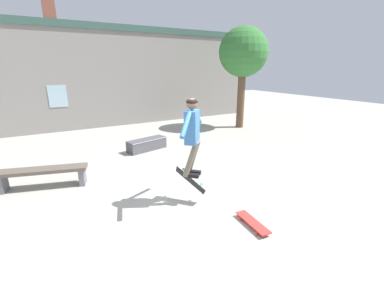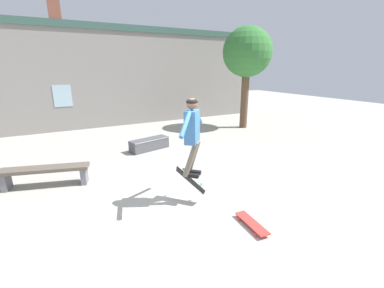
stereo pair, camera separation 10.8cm
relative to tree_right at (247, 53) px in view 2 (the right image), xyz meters
name	(u,v)px [view 2 (the right image)]	position (x,y,z in m)	size (l,w,h in m)	color
ground_plane	(181,207)	(-5.59, -5.00, -3.22)	(40.00, 40.00, 0.00)	#A39E93
building_backdrop	(100,76)	(-5.60, 3.22, -0.93)	(16.49, 0.52, 5.29)	gray
tree_right	(247,53)	(0.00, 0.00, 0.00)	(2.10, 2.10, 4.33)	brown
park_bench	(45,172)	(-7.93, -2.69, -2.87)	(1.93, 0.87, 0.47)	brown
skate_ledge	(149,144)	(-4.91, -1.17, -3.03)	(1.39, 0.75, 0.38)	#4C4C51
skater	(192,131)	(-5.29, -4.90, -1.72)	(1.01, 1.02, 1.53)	teal
skateboard_flipping	(190,180)	(-5.30, -4.85, -2.76)	(0.41, 0.69, 0.55)	black
skateboard_resting	(252,223)	(-4.79, -6.17, -3.15)	(0.28, 0.78, 0.08)	red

